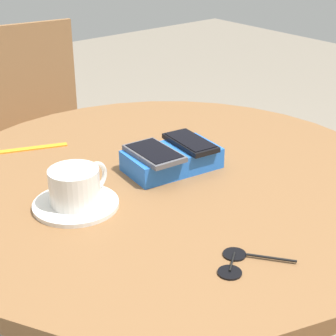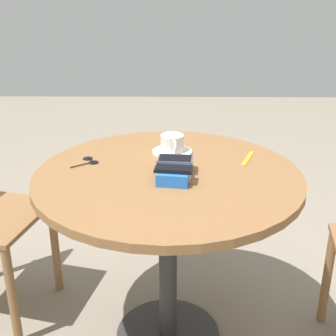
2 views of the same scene
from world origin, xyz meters
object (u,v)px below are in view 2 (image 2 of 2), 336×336
at_px(phone_box, 175,171).
at_px(sunglasses, 89,161).
at_px(lanyard_strap, 248,158).
at_px(saucer, 172,152).
at_px(round_table, 168,205).
at_px(phone_gray, 175,159).
at_px(phone_black, 174,169).
at_px(coffee_cup, 172,143).

height_order(phone_box, sunglasses, phone_box).
relative_size(lanyard_strap, sunglasses, 1.32).
height_order(saucer, sunglasses, saucer).
xyz_separation_m(round_table, lanyard_strap, (0.14, -0.30, 0.12)).
distance_m(round_table, saucer, 0.24).
xyz_separation_m(phone_box, saucer, (0.23, 0.01, -0.02)).
height_order(saucer, lanyard_strap, saucer).
xyz_separation_m(phone_gray, lanyard_strap, (0.13, -0.27, -0.05)).
bearing_deg(lanyard_strap, round_table, 115.41).
relative_size(saucer, lanyard_strap, 1.01).
distance_m(phone_black, coffee_cup, 0.28).
height_order(round_table, phone_box, phone_box).
distance_m(phone_gray, lanyard_strap, 0.31).
distance_m(round_table, phone_gray, 0.17).
bearing_deg(phone_black, round_table, 14.74).
distance_m(round_table, lanyard_strap, 0.35).
height_order(phone_black, lanyard_strap, phone_black).
height_order(lanyard_strap, sunglasses, sunglasses).
bearing_deg(saucer, round_table, 176.08).
height_order(round_table, sunglasses, sunglasses).
bearing_deg(phone_gray, phone_box, -179.97).
bearing_deg(coffee_cup, phone_box, -177.34).
relative_size(phone_gray, sunglasses, 1.13).
distance_m(phone_black, sunglasses, 0.37).
bearing_deg(coffee_cup, saucer, 10.34).
xyz_separation_m(coffee_cup, lanyard_strap, (-0.06, -0.28, -0.04)).
height_order(round_table, saucer, saucer).
bearing_deg(lanyard_strap, phone_gray, 114.94).
bearing_deg(round_table, saucer, -3.92).
xyz_separation_m(phone_black, saucer, (0.28, 0.01, -0.04)).
bearing_deg(lanyard_strap, phone_box, 122.24).
xyz_separation_m(phone_black, phone_gray, (0.09, -0.01, -0.00)).
distance_m(phone_gray, saucer, 0.19).
bearing_deg(phone_box, sunglasses, 66.68).
bearing_deg(sunglasses, saucer, -72.69).
bearing_deg(round_table, coffee_cup, -4.10).
bearing_deg(phone_box, round_table, 39.14).
distance_m(lanyard_strap, sunglasses, 0.59).
bearing_deg(phone_gray, phone_black, 176.74).
relative_size(phone_box, phone_black, 1.50).
distance_m(phone_box, sunglasses, 0.35).
xyz_separation_m(saucer, lanyard_strap, (-0.06, -0.29, -0.00)).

